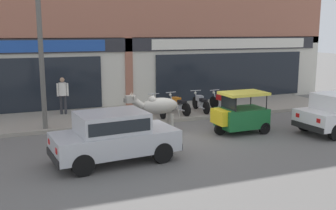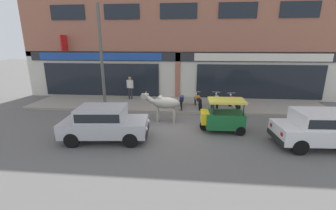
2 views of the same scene
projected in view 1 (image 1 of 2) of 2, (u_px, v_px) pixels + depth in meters
The scene contains 12 objects.
ground_plane at pixel (177, 138), 13.86m from camera, with size 90.00×90.00×0.00m, color #605E5B.
sidewalk at pixel (141, 113), 17.58m from camera, with size 19.00×3.76×0.14m, color gray.
shop_building at pixel (126, 6), 18.64m from camera, with size 23.00×1.40×10.12m.
cow at pixel (157, 106), 14.27m from camera, with size 2.15×0.53×1.61m.
car_0 at pixel (114, 134), 11.17m from camera, with size 3.72×1.93×1.46m.
auto_rickshaw at pixel (240, 115), 14.41m from camera, with size 2.00×1.19×1.52m.
motorcycle_0 at pixel (158, 107), 16.69m from camera, with size 0.52×1.81×0.88m.
motorcycle_1 at pixel (178, 105), 17.17m from camera, with size 0.57×1.80×0.88m.
motorcycle_2 at pixel (201, 103), 17.63m from camera, with size 0.52×1.81×0.88m.
motorcycle_3 at pixel (223, 102), 17.83m from camera, with size 0.57×1.80×0.88m.
pedestrian at pixel (63, 92), 16.93m from camera, with size 0.49×0.32×1.60m.
utility_pole at pixel (41, 48), 14.03m from camera, with size 0.18×0.18×5.96m, color #595651.
Camera 1 is at (-5.24, -12.35, 3.71)m, focal length 42.00 mm.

